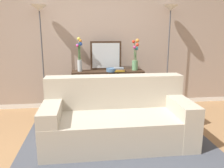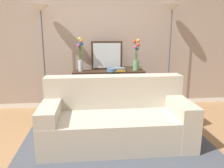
# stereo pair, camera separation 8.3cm
# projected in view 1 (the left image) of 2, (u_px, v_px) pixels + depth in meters

# --- Properties ---
(ground_plane) EXTENTS (16.00, 16.00, 0.02)m
(ground_plane) POSITION_uv_depth(u_px,v_px,m) (104.00, 153.00, 2.87)
(ground_plane) COLOR #9E754C
(back_wall) EXTENTS (12.00, 0.15, 2.93)m
(back_wall) POSITION_uv_depth(u_px,v_px,m) (95.00, 33.00, 4.43)
(back_wall) COLOR white
(back_wall) RESTS_ON ground
(area_rug) EXTENTS (2.57, 2.08, 0.01)m
(area_rug) POSITION_uv_depth(u_px,v_px,m) (119.00, 146.00, 3.03)
(area_rug) COLOR #474C56
(area_rug) RESTS_ON ground
(couch) EXTENTS (1.96, 0.91, 0.88)m
(couch) POSITION_uv_depth(u_px,v_px,m) (117.00, 120.00, 3.11)
(couch) COLOR #BCB29E
(couch) RESTS_ON ground
(console_table) EXTENTS (1.34, 0.33, 0.78)m
(console_table) POSITION_uv_depth(u_px,v_px,m) (108.00, 83.00, 4.29)
(console_table) COLOR #382619
(console_table) RESTS_ON ground
(floor_lamp_left) EXTENTS (0.28, 0.28, 1.95)m
(floor_lamp_left) POSITION_uv_depth(u_px,v_px,m) (41.00, 30.00, 4.01)
(floor_lamp_left) COLOR #4C4C51
(floor_lamp_left) RESTS_ON ground
(floor_lamp_right) EXTENTS (0.28, 0.28, 1.98)m
(floor_lamp_right) POSITION_uv_depth(u_px,v_px,m) (170.00, 28.00, 4.29)
(floor_lamp_right) COLOR #4C4C51
(floor_lamp_right) RESTS_ON ground
(wall_mirror) EXTENTS (0.59, 0.02, 0.54)m
(wall_mirror) POSITION_uv_depth(u_px,v_px,m) (106.00, 56.00, 4.30)
(wall_mirror) COLOR #382619
(wall_mirror) RESTS_ON console_table
(vase_tall_flowers) EXTENTS (0.12, 0.10, 0.62)m
(vase_tall_flowers) POSITION_uv_depth(u_px,v_px,m) (80.00, 57.00, 4.12)
(vase_tall_flowers) COLOR silver
(vase_tall_flowers) RESTS_ON console_table
(vase_short_flowers) EXTENTS (0.13, 0.12, 0.59)m
(vase_short_flowers) POSITION_uv_depth(u_px,v_px,m) (135.00, 58.00, 4.26)
(vase_short_flowers) COLOR #669E6B
(vase_short_flowers) RESTS_ON console_table
(fruit_bowl) EXTENTS (0.19, 0.19, 0.06)m
(fruit_bowl) POSITION_uv_depth(u_px,v_px,m) (111.00, 70.00, 4.14)
(fruit_bowl) COLOR #4C7093
(fruit_bowl) RESTS_ON console_table
(book_stack) EXTENTS (0.22, 0.17, 0.07)m
(book_stack) POSITION_uv_depth(u_px,v_px,m) (119.00, 70.00, 4.16)
(book_stack) COLOR gold
(book_stack) RESTS_ON console_table
(book_row_under_console) EXTENTS (0.30, 0.18, 0.13)m
(book_row_under_console) POSITION_uv_depth(u_px,v_px,m) (87.00, 108.00, 4.35)
(book_row_under_console) COLOR #236033
(book_row_under_console) RESTS_ON ground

